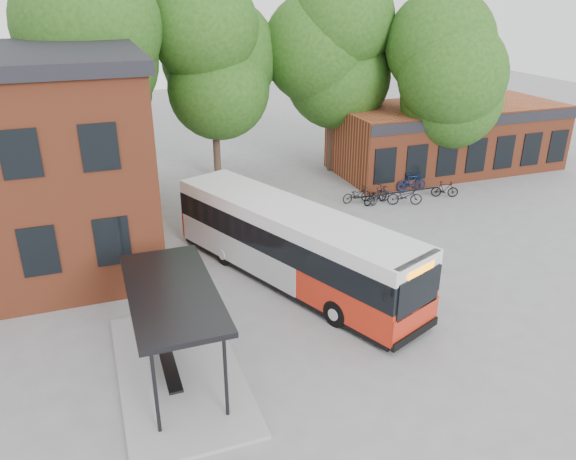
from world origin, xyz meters
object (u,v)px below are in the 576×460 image
object	(u,v)px
bicycle_0	(357,194)
bicycle_2	(376,195)
bus_shelter	(175,332)
bicycle_7	(445,189)
bicycle_4	(405,196)
bicycle_1	(380,195)
city_bus	(292,246)
bicycle_5	(411,182)

from	to	relation	value
bicycle_0	bicycle_2	world-z (taller)	bicycle_2
bus_shelter	bicycle_7	world-z (taller)	bus_shelter
bicycle_4	bicycle_7	distance (m)	2.71
bicycle_1	bicycle_2	xyz separation A→B (m)	(-0.22, 0.09, -0.01)
city_bus	bicycle_7	distance (m)	12.77
bus_shelter	bicycle_0	xyz separation A→B (m)	(11.47, 11.24, -1.01)
bicycle_0	bicycle_2	distance (m)	1.00
bicycle_0	bicycle_2	size ratio (longest dim) A/B	0.95
bicycle_1	bicycle_0	bearing A→B (deg)	37.58
city_bus	bicycle_2	world-z (taller)	city_bus
bicycle_2	bicycle_7	world-z (taller)	bicycle_2
bicycle_2	bicycle_4	world-z (taller)	bicycle_4
bicycle_2	bicycle_7	bearing A→B (deg)	-115.60
bicycle_5	city_bus	bearing A→B (deg)	133.95
city_bus	bicycle_5	bearing A→B (deg)	14.28
bus_shelter	bicycle_7	bearing A→B (deg)	32.26
bicycle_0	bicycle_4	size ratio (longest dim) A/B	0.91
bicycle_5	bus_shelter	bearing A→B (deg)	134.83
bicycle_1	city_bus	bearing A→B (deg)	107.72
bicycle_4	bicycle_5	size ratio (longest dim) A/B	1.06
bicycle_7	bicycle_1	bearing A→B (deg)	109.35
bicycle_0	bicycle_5	xyz separation A→B (m)	(3.70, 0.58, 0.08)
bicycle_4	bicycle_0	bearing A→B (deg)	80.46
city_bus	bicycle_0	bearing A→B (deg)	25.14
bicycle_5	bicycle_7	distance (m)	1.91
bus_shelter	bicycle_0	size ratio (longest dim) A/B	4.17
bicycle_1	bicycle_7	size ratio (longest dim) A/B	1.07
bicycle_4	bicycle_5	xyz separation A→B (m)	(1.49, 1.78, 0.04)
bicycle_2	bicycle_5	xyz separation A→B (m)	(2.85, 1.10, 0.06)
bus_shelter	bicycle_2	size ratio (longest dim) A/B	3.96
bicycle_1	bicycle_2	world-z (taller)	bicycle_1
bicycle_4	bicycle_5	distance (m)	2.33
city_bus	bicycle_5	xyz separation A→B (m)	(9.99, 7.54, -0.97)
bicycle_2	bicycle_7	size ratio (longest dim) A/B	1.20
city_bus	bicycle_1	bearing A→B (deg)	18.04
bicycle_5	bicycle_7	size ratio (longest dim) A/B	1.18
bicycle_0	bicycle_1	world-z (taller)	bicycle_1
bicycle_4	bicycle_5	bearing A→B (deg)	-20.74
city_bus	bicycle_5	distance (m)	12.55
bicycle_1	bicycle_4	world-z (taller)	bicycle_4
city_bus	bicycle_1	size ratio (longest dim) A/B	7.42
bicycle_0	bicycle_2	bearing A→B (deg)	-123.90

